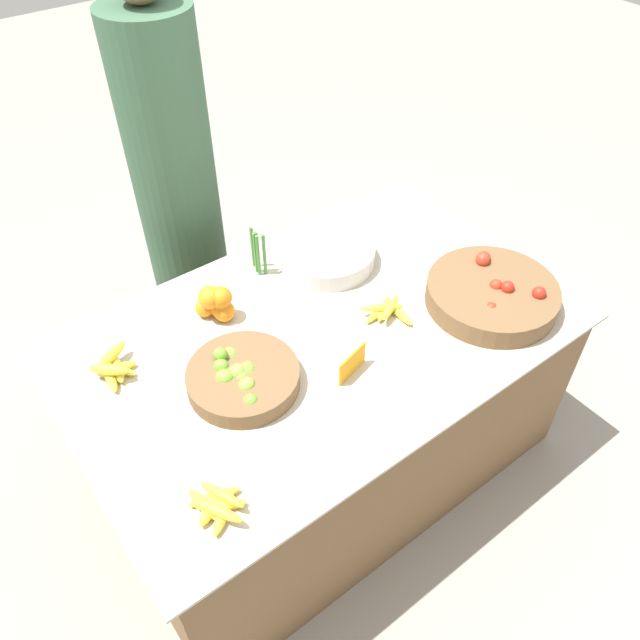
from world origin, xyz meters
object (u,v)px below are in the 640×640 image
lime_bowl (242,377)px  tomato_basket (491,294)px  vendor_person (178,199)px  price_sign (352,364)px  metal_bowl (327,254)px

lime_bowl → tomato_basket: (0.88, -0.20, 0.01)m
lime_bowl → vendor_person: vendor_person is taller
tomato_basket → vendor_person: (-0.61, 1.13, 0.04)m
vendor_person → price_sign: bearing=-89.1°
tomato_basket → lime_bowl: bearing=167.0°
tomato_basket → metal_bowl: 0.61m
metal_bowl → vendor_person: 0.67m
lime_bowl → tomato_basket: size_ratio=0.76×
tomato_basket → vendor_person: size_ratio=0.27×
lime_bowl → price_sign: lime_bowl is taller
tomato_basket → price_sign: size_ratio=3.55×
lime_bowl → tomato_basket: 0.91m
tomato_basket → price_sign: 0.59m
lime_bowl → price_sign: size_ratio=2.72×
lime_bowl → metal_bowl: bearing=29.3°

